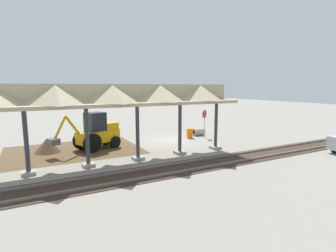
{
  "coord_description": "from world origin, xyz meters",
  "views": [
    {
      "loc": [
        11.19,
        20.17,
        4.78
      ],
      "look_at": [
        1.47,
        1.8,
        1.6
      ],
      "focal_mm": 28.0,
      "sensor_mm": 36.0,
      "label": 1
    }
  ],
  "objects_px": {
    "stop_sign": "(204,118)",
    "backhoe": "(96,133)",
    "traffic_barrel": "(190,133)",
    "concrete_pipe": "(199,132)"
  },
  "relations": [
    {
      "from": "stop_sign",
      "to": "backhoe",
      "type": "distance_m",
      "value": 10.01
    },
    {
      "from": "stop_sign",
      "to": "traffic_barrel",
      "type": "bearing_deg",
      "value": -14.52
    },
    {
      "from": "traffic_barrel",
      "to": "stop_sign",
      "type": "bearing_deg",
      "value": 165.48
    },
    {
      "from": "backhoe",
      "to": "concrete_pipe",
      "type": "height_order",
      "value": "backhoe"
    },
    {
      "from": "concrete_pipe",
      "to": "backhoe",
      "type": "bearing_deg",
      "value": 5.25
    },
    {
      "from": "stop_sign",
      "to": "traffic_barrel",
      "type": "distance_m",
      "value": 2.01
    },
    {
      "from": "backhoe",
      "to": "stop_sign",
      "type": "bearing_deg",
      "value": 179.57
    },
    {
      "from": "stop_sign",
      "to": "concrete_pipe",
      "type": "height_order",
      "value": "stop_sign"
    },
    {
      "from": "backhoe",
      "to": "traffic_barrel",
      "type": "relative_size",
      "value": 5.98
    },
    {
      "from": "traffic_barrel",
      "to": "backhoe",
      "type": "bearing_deg",
      "value": 1.87
    }
  ]
}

